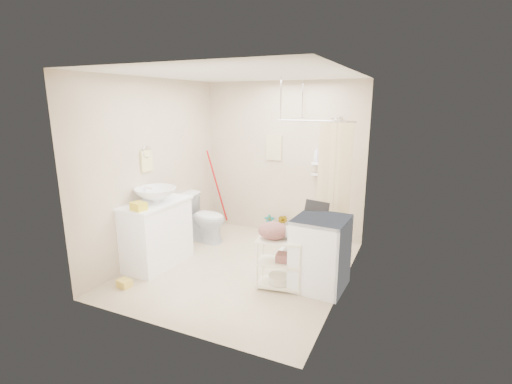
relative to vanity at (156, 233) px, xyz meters
The scene contains 23 objects.
floor 1.30m from the vanity, 17.37° to the left, with size 3.20×3.20×0.00m, color beige.
ceiling 2.46m from the vanity, 17.37° to the left, with size 2.80×3.20×0.04m, color silver.
wall_back 2.43m from the vanity, 59.42° to the left, with size 2.80×0.04×2.60m, color beige.
wall_front 1.89m from the vanity, 46.84° to the right, with size 2.80×0.04×2.60m, color beige.
wall_left 0.95m from the vanity, 123.47° to the left, with size 0.04×3.20×2.60m, color beige.
wall_right 2.72m from the vanity, ahead, with size 0.04×3.20×2.60m, color beige.
vanity is the anchor object (origin of this frame).
sink 0.56m from the vanity, 31.78° to the left, with size 0.57×0.57×0.20m, color white.
counter_basket 0.66m from the vanity, 77.28° to the right, with size 0.19×0.15×0.10m, color gold.
floor_basket 0.84m from the vanity, 84.42° to the right, with size 0.24×0.19×0.13m, color #EDCE4D.
toilet 1.07m from the vanity, 83.54° to the left, with size 0.44×0.78×0.79m, color silver.
mop 1.81m from the vanity, 91.81° to the left, with size 0.13×0.13×1.42m, color #B4080B, non-canonical shape.
potted_plant_a 2.05m from the vanity, 60.22° to the left, with size 0.18×0.13×0.35m, color #96582F.
potted_plant_b 2.21m from the vanity, 56.46° to the left, with size 0.20×0.16×0.37m, color brown.
hanging_towel 2.42m from the vanity, 62.53° to the left, with size 0.28×0.03×0.42m, color beige.
towel_ring 1.05m from the vanity, 143.47° to the left, with size 0.04×0.22×0.34m, color #F1E48B, non-canonical shape.
tp_holder 0.53m from the vanity, 115.84° to the left, with size 0.08×0.12×0.14m, color white, non-canonical shape.
shower 2.53m from the vanity, 35.11° to the left, with size 1.10×1.10×2.10m, color silver, non-canonical shape.
shampoo_bottle_a 2.77m from the vanity, 46.77° to the left, with size 0.10×0.10×0.25m, color white.
shampoo_bottle_b 2.81m from the vanity, 45.14° to the left, with size 0.08×0.08×0.17m, color #4661AC.
washing_machine 2.32m from the vanity, ahead, with size 0.62×0.64×0.91m, color white.
laundry_rack 1.86m from the vanity, ahead, with size 0.56×0.33×0.77m, color white, non-canonical shape.
ironing_board 2.18m from the vanity, 10.81° to the left, with size 0.31×0.09×1.08m, color black, non-canonical shape.
Camera 1 is at (2.18, -4.28, 2.27)m, focal length 26.00 mm.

